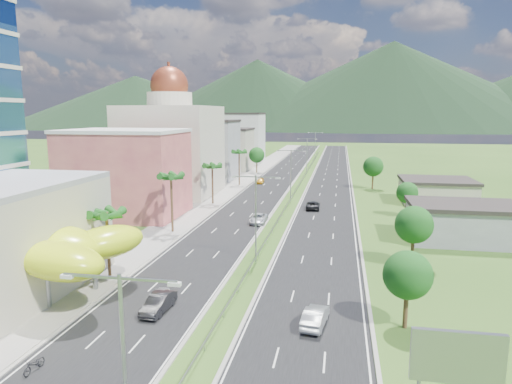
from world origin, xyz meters
The scene contains 36 objects.
ground centered at (0.00, 0.00, 0.00)m, with size 500.00×500.00×0.00m, color #2D5119.
road_left centered at (-7.50, 90.00, 0.02)m, with size 11.00×260.00×0.04m, color black.
road_right centered at (7.50, 90.00, 0.02)m, with size 11.00×260.00×0.04m, color black.
sidewalk_left centered at (-17.00, 90.00, 0.06)m, with size 7.00×260.00×0.12m, color gray.
median_guardrail centered at (0.00, 71.99, 0.62)m, with size 0.10×216.06×0.76m.
streetlight_median_a centered at (0.00, -25.00, 6.75)m, with size 6.04×0.25×11.00m.
streetlight_median_b centered at (0.00, 10.00, 6.75)m, with size 6.04×0.25×11.00m.
streetlight_median_c centered at (0.00, 50.00, 6.75)m, with size 6.04×0.25×11.00m.
streetlight_median_d centered at (0.00, 95.00, 6.75)m, with size 6.04×0.25×11.00m.
streetlight_median_e centered at (0.00, 140.00, 6.75)m, with size 6.04×0.25×11.00m.
lime_canopy centered at (-20.00, -4.00, 4.99)m, with size 18.00×15.00×7.40m.
pink_shophouse centered at (-28.00, 32.00, 7.50)m, with size 20.00×15.00×15.00m, color #B44A53.
domed_building centered at (-28.00, 55.00, 11.35)m, with size 20.00×20.00×28.70m.
midrise_grey centered at (-27.00, 80.00, 8.00)m, with size 16.00×15.00×16.00m, color gray.
midrise_beige centered at (-27.00, 102.00, 6.50)m, with size 16.00×15.00×13.00m, color #BDB59C.
midrise_white centered at (-27.00, 125.00, 9.00)m, with size 16.00×15.00×18.00m, color silver.
billboard centered at (17.00, -18.00, 4.42)m, with size 5.20×0.35×6.20m.
shed_near centered at (28.00, 25.00, 2.50)m, with size 15.00×10.00×5.00m, color gray.
shed_far centered at (30.00, 55.00, 2.20)m, with size 14.00×12.00×4.40m, color #BDB59C.
palm_tree_b centered at (-15.50, 2.00, 7.06)m, with size 3.60×3.60×8.10m.
palm_tree_c centered at (-15.50, 22.00, 8.50)m, with size 3.60×3.60×9.60m.
palm_tree_d centered at (-15.50, 45.00, 7.54)m, with size 3.60×3.60×8.60m.
palm_tree_e centered at (-15.50, 70.00, 8.31)m, with size 3.60×3.60×9.40m.
leafy_tree_lfar centered at (-15.50, 95.00, 5.58)m, with size 4.90×4.90×8.05m.
leafy_tree_ra centered at (16.00, -5.00, 4.78)m, with size 4.20×4.20×6.90m.
leafy_tree_rb centered at (19.00, 12.00, 5.18)m, with size 4.55×4.55×7.47m.
leafy_tree_rc centered at (22.00, 40.00, 4.37)m, with size 3.85×3.85×6.33m.
leafy_tree_rd centered at (18.00, 70.00, 5.58)m, with size 4.90×4.90×8.05m.
mountain_ridge centered at (60.00, 450.00, 0.00)m, with size 860.00×140.00×90.00m, color black, non-canonical shape.
car_white_near_left centered at (-7.01, -4.40, 0.71)m, with size 1.59×3.95×1.35m, color silver.
car_dark_left centered at (-6.33, -5.89, 0.86)m, with size 1.74×4.99×1.65m, color black.
car_silver_mid_left centered at (-3.27, 30.21, 0.82)m, with size 2.58×5.59×1.55m, color #B5B8BD.
car_yellow_far_left centered at (-10.64, 73.74, 0.66)m, with size 1.72×4.24×1.23m, color orange.
car_silver_right centered at (8.29, -6.09, 0.86)m, with size 1.73×4.97×1.64m, color #95989C.
car_dark_far_right centered at (5.08, 43.35, 0.81)m, with size 2.57×5.57×1.55m, color black.
motorcycle centered at (-11.21, -17.06, 0.71)m, with size 0.64×2.10×1.34m, color black.
Camera 1 is at (10.02, -43.86, 18.44)m, focal length 32.00 mm.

